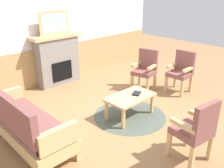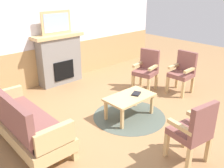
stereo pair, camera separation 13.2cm
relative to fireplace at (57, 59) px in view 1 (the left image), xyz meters
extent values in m
plane|color=#997047|center=(0.00, -2.35, -0.65)|extent=(14.00, 14.00, 0.00)
cube|color=white|center=(0.00, 0.25, 0.70)|extent=(7.20, 0.12, 2.70)
cube|color=tan|center=(0.00, 0.18, -0.18)|extent=(7.20, 0.02, 0.95)
cube|color=gray|center=(0.00, 0.00, -0.05)|extent=(1.10, 0.36, 1.20)
cube|color=black|center=(0.00, -0.19, -0.27)|extent=(0.56, 0.02, 0.48)
cube|color=tan|center=(0.00, 0.00, 0.59)|extent=(1.30, 0.44, 0.08)
cube|color=tan|center=(0.00, 0.00, 0.91)|extent=(0.80, 0.03, 0.56)
cube|color=#9EB2D1|center=(0.00, -0.02, 0.91)|extent=(0.68, 0.01, 0.44)
cube|color=tan|center=(-1.51, -2.82, -0.57)|extent=(0.08, 0.08, 0.16)
cube|color=tan|center=(-1.51, -1.14, -0.57)|extent=(0.08, 0.08, 0.16)
cube|color=tan|center=(-1.81, -1.98, -0.39)|extent=(0.70, 1.80, 0.20)
cube|color=brown|center=(-1.81, -1.98, -0.23)|extent=(0.60, 1.70, 0.12)
cube|color=brown|center=(-2.11, -1.98, 0.08)|extent=(0.10, 1.70, 0.50)
cube|color=tan|center=(-1.81, -2.83, -0.12)|extent=(0.60, 0.10, 0.30)
cube|color=tan|center=(-1.81, -1.13, -0.12)|extent=(0.60, 0.10, 0.30)
cube|color=tan|center=(-0.40, -2.70, -0.45)|extent=(0.05, 0.05, 0.40)
cube|color=tan|center=(0.44, -2.70, -0.45)|extent=(0.05, 0.05, 0.40)
cube|color=tan|center=(-0.40, -2.26, -0.45)|extent=(0.05, 0.05, 0.40)
cube|color=tan|center=(0.44, -2.26, -0.45)|extent=(0.05, 0.05, 0.40)
cube|color=tan|center=(0.02, -2.48, -0.23)|extent=(0.96, 0.56, 0.04)
cylinder|color=#4C564C|center=(0.02, -2.48, -0.65)|extent=(1.42, 1.42, 0.01)
cube|color=black|center=(0.17, -2.51, -0.20)|extent=(0.24, 0.21, 0.03)
cube|color=tan|center=(1.09, -2.07, -0.45)|extent=(0.07, 0.07, 0.40)
cube|color=tan|center=(1.00, -1.66, -0.45)|extent=(0.07, 0.07, 0.40)
cube|color=tan|center=(1.50, -1.98, -0.45)|extent=(0.07, 0.07, 0.40)
cube|color=tan|center=(1.41, -1.57, -0.45)|extent=(0.07, 0.07, 0.40)
cube|color=brown|center=(1.25, -1.82, -0.20)|extent=(0.57, 0.57, 0.10)
cube|color=brown|center=(1.45, -1.78, 0.09)|extent=(0.18, 0.49, 0.48)
cube|color=tan|center=(1.29, -2.02, -0.03)|extent=(0.44, 0.16, 0.06)
cube|color=tan|center=(1.21, -1.62, -0.03)|extent=(0.44, 0.16, 0.06)
cube|color=tan|center=(1.54, -2.71, -0.45)|extent=(0.06, 0.06, 0.40)
cube|color=tan|center=(1.53, -2.29, -0.45)|extent=(0.06, 0.06, 0.40)
cube|color=tan|center=(1.96, -2.70, -0.45)|extent=(0.06, 0.06, 0.40)
cube|color=tan|center=(1.95, -2.28, -0.45)|extent=(0.06, 0.06, 0.40)
cube|color=brown|center=(1.74, -2.50, -0.20)|extent=(0.49, 0.49, 0.10)
cube|color=brown|center=(1.94, -2.49, 0.09)|extent=(0.09, 0.48, 0.48)
cube|color=tan|center=(1.75, -2.70, -0.03)|extent=(0.44, 0.08, 0.06)
cube|color=tan|center=(1.74, -2.29, -0.03)|extent=(0.44, 0.08, 0.06)
cube|color=tan|center=(-0.45, -3.69, -0.45)|extent=(0.07, 0.07, 0.40)
cube|color=tan|center=(-0.03, -3.75, -0.45)|extent=(0.07, 0.07, 0.40)
cube|color=tan|center=(-0.51, -4.10, -0.45)|extent=(0.07, 0.07, 0.40)
cube|color=tan|center=(-0.10, -4.17, -0.45)|extent=(0.07, 0.07, 0.40)
cube|color=brown|center=(-0.27, -3.93, -0.20)|extent=(0.55, 0.55, 0.10)
cube|color=brown|center=(-0.30, -4.13, 0.09)|extent=(0.49, 0.15, 0.48)
cube|color=tan|center=(-0.48, -3.90, -0.03)|extent=(0.14, 0.45, 0.06)
cube|color=tan|center=(-0.07, -3.96, -0.03)|extent=(0.14, 0.45, 0.06)
camera|label=1|loc=(-3.21, -5.29, 1.78)|focal=39.40mm
camera|label=2|loc=(-3.12, -5.39, 1.78)|focal=39.40mm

